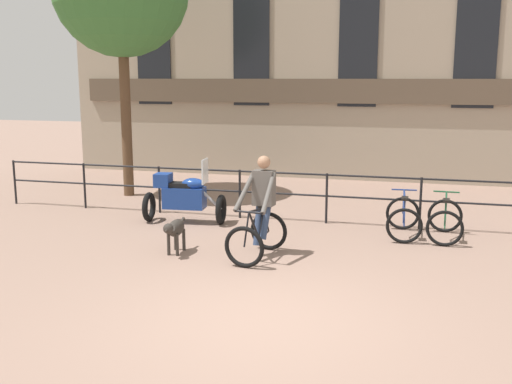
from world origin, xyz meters
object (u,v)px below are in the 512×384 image
cyclist_with_bike (260,212)px  parked_bicycle_near_lamp (404,218)px  parked_motorcycle (184,196)px  dog (175,229)px  parked_bicycle_mid_left (445,220)px

cyclist_with_bike → parked_bicycle_near_lamp: bearing=47.1°
cyclist_with_bike → parked_motorcycle: (-2.14, 1.89, -0.20)m
cyclist_with_bike → parked_bicycle_near_lamp: cyclist_with_bike is taller
cyclist_with_bike → parked_motorcycle: bearing=145.3°
cyclist_with_bike → parked_bicycle_near_lamp: (2.30, 1.96, -0.41)m
dog → parked_motorcycle: 2.25m
parked_motorcycle → cyclist_with_bike: bearing=-136.7°
dog → parked_bicycle_near_lamp: (3.75, 2.20, -0.07)m
parked_motorcycle → parked_bicycle_mid_left: size_ratio=1.52×
dog → parked_motorcycle: (-0.70, 2.13, 0.13)m
parked_bicycle_near_lamp → parked_motorcycle: bearing=-2.1°
parked_bicycle_near_lamp → parked_bicycle_mid_left: 0.75m
cyclist_with_bike → parked_bicycle_near_lamp: size_ratio=1.49×
parked_bicycle_mid_left → parked_motorcycle: bearing=3.1°
cyclist_with_bike → parked_motorcycle: cyclist_with_bike is taller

